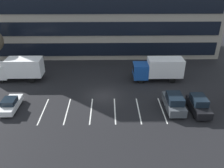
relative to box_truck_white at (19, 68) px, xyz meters
name	(u,v)px	position (x,y,z in m)	size (l,w,h in m)	color
ground_plane	(103,95)	(12.31, -4.85, -1.88)	(120.00, 120.00, 0.00)	black
office_building	(104,3)	(12.31, 13.10, 7.12)	(40.82, 10.82, 18.00)	gray
lot_markings	(103,111)	(12.31, -8.37, -1.88)	(14.14, 5.40, 0.01)	silver
box_truck_white	(19,68)	(0.00, 0.00, 0.00)	(7.20, 2.38, 3.34)	white
box_truck_blue	(159,68)	(20.26, -0.41, 0.01)	(7.22, 2.39, 3.35)	#194799
suv_black	(199,105)	(23.33, -8.75, -0.96)	(1.78, 4.19, 1.89)	black
sedan_white	(11,104)	(1.44, -7.87, -1.19)	(1.70, 4.07, 1.46)	white
suv_charcoal	(174,102)	(20.59, -8.27, -0.90)	(1.89, 4.47, 2.02)	#474C51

